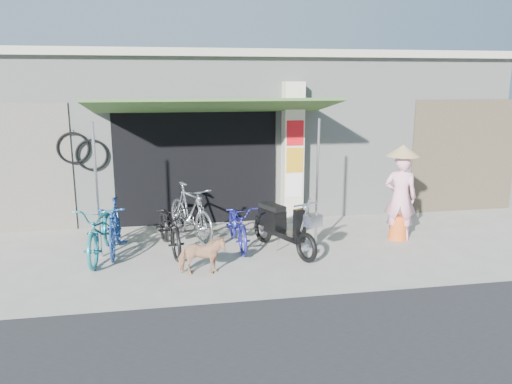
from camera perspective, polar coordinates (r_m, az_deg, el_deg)
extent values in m
plane|color=#A4A094|center=(8.63, 2.50, -7.89)|extent=(80.00, 80.00, 0.00)
cube|color=#9EA39B|center=(13.16, -2.29, 7.08)|extent=(12.00, 5.00, 3.50)
cube|color=#B9B39E|center=(13.11, -2.36, 15.07)|extent=(12.30, 5.30, 0.16)
cube|color=black|center=(10.63, -6.83, 2.95)|extent=(3.40, 0.06, 2.50)
cube|color=black|center=(10.77, -6.73, -0.72)|extent=(3.06, 0.04, 1.10)
torus|color=black|center=(10.63, -18.25, 4.04)|extent=(0.65, 0.05, 0.65)
cylinder|color=silver|center=(10.61, -18.35, 5.77)|extent=(0.02, 0.02, 0.12)
torus|color=black|center=(10.67, -20.17, 4.75)|extent=(0.65, 0.05, 0.65)
cylinder|color=silver|center=(10.65, -20.28, 6.46)|extent=(0.02, 0.02, 0.12)
cube|color=beige|center=(10.77, 4.17, 4.48)|extent=(0.42, 0.42, 3.00)
cube|color=red|center=(10.50, 4.50, 6.74)|extent=(0.36, 0.02, 0.52)
cube|color=gold|center=(10.58, 4.45, 3.67)|extent=(0.36, 0.02, 0.52)
cube|color=white|center=(10.68, 4.40, 0.70)|extent=(0.36, 0.02, 0.50)
cube|color=#365928|center=(9.58, -4.88, 9.77)|extent=(4.60, 1.88, 0.35)
cylinder|color=silver|center=(8.91, -17.73, 0.09)|extent=(0.05, 0.05, 2.36)
cylinder|color=silver|center=(9.22, 7.02, 1.02)|extent=(0.05, 0.05, 2.36)
cube|color=brown|center=(12.59, 22.66, 3.80)|extent=(2.60, 0.06, 2.60)
cube|color=#6B665B|center=(11.09, -26.85, 2.33)|extent=(2.60, 0.06, 2.60)
imported|color=#1B767D|center=(9.06, -17.29, -4.20)|extent=(0.80, 1.90, 0.97)
imported|color=navy|center=(9.20, -15.85, -3.91)|extent=(0.45, 1.60, 0.96)
imported|color=black|center=(9.12, -9.82, -3.92)|extent=(0.92, 1.81, 0.91)
imported|color=#ABACB0|center=(9.70, -7.52, -2.25)|extent=(1.19, 1.88, 1.09)
imported|color=navy|center=(9.22, -2.07, -3.75)|extent=(0.64, 1.64, 0.85)
imported|color=tan|center=(7.98, -6.22, -7.26)|extent=(0.77, 0.39, 0.63)
torus|color=black|center=(8.52, 5.79, -6.33)|extent=(0.30, 0.51, 0.52)
torus|color=black|center=(9.49, 0.79, -4.27)|extent=(0.30, 0.51, 0.52)
cube|color=black|center=(8.97, 3.16, -4.80)|extent=(0.58, 0.95, 0.10)
cube|color=black|center=(9.18, 1.86, -2.97)|extent=(0.46, 0.60, 0.34)
cube|color=black|center=(9.12, 1.87, -1.71)|extent=(0.44, 0.59, 0.09)
cube|color=black|center=(8.56, 4.99, -3.76)|extent=(0.24, 0.18, 0.55)
cylinder|color=silver|center=(8.33, 5.77, -1.41)|extent=(0.48, 0.24, 0.03)
cube|color=silver|center=(8.26, 6.53, -3.25)|extent=(0.32, 0.29, 0.20)
imported|color=#F5A5B8|center=(9.94, 16.15, -0.58)|extent=(0.72, 0.60, 1.67)
cone|color=#DF581F|center=(10.09, 15.94, -3.93)|extent=(0.38, 0.38, 0.46)
cone|color=tan|center=(9.78, 16.48, 4.58)|extent=(0.64, 0.64, 0.22)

